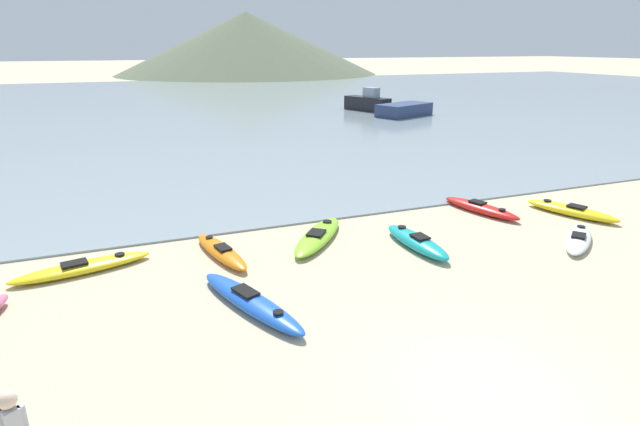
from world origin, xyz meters
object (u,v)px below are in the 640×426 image
kayak_on_sand_4 (417,242)px  moored_boat_1 (368,103)px  kayak_on_sand_8 (571,211)px  moored_boat_0 (404,110)px  kayak_on_sand_7 (250,301)px  kayak_on_sand_2 (221,251)px  kayak_on_sand_0 (82,267)px  kayak_on_sand_3 (578,239)px  kayak_on_sand_1 (318,236)px  kayak_on_sand_5 (481,208)px

kayak_on_sand_4 → moored_boat_1: (12.02, 27.04, 0.55)m
kayak_on_sand_8 → moored_boat_0: size_ratio=0.60×
kayak_on_sand_7 → kayak_on_sand_8: size_ratio=1.17×
kayak_on_sand_2 → moored_boat_0: bearing=50.0°
kayak_on_sand_0 → kayak_on_sand_7: 4.67m
kayak_on_sand_3 → moored_boat_0: (8.81, 24.48, 0.41)m
kayak_on_sand_8 → moored_boat_1: 27.14m
kayak_on_sand_0 → moored_boat_0: moored_boat_0 is taller
kayak_on_sand_3 → kayak_on_sand_8: size_ratio=0.83×
kayak_on_sand_0 → kayak_on_sand_1: kayak_on_sand_1 is taller
kayak_on_sand_7 → kayak_on_sand_0: bearing=136.5°
kayak_on_sand_3 → kayak_on_sand_7: (-9.42, -0.24, 0.03)m
kayak_on_sand_4 → kayak_on_sand_5: size_ratio=0.93×
kayak_on_sand_2 → kayak_on_sand_5: 8.68m
kayak_on_sand_0 → kayak_on_sand_1: size_ratio=1.11×
moored_boat_0 → moored_boat_1: 4.09m
kayak_on_sand_3 → moored_boat_0: moored_boat_0 is taller
kayak_on_sand_7 → kayak_on_sand_8: 11.38m
kayak_on_sand_4 → kayak_on_sand_8: 6.19m
kayak_on_sand_1 → kayak_on_sand_5: size_ratio=1.01×
kayak_on_sand_3 → kayak_on_sand_7: 9.42m
kayak_on_sand_1 → kayak_on_sand_2: (-2.76, -0.10, 0.00)m
kayak_on_sand_5 → moored_boat_1: size_ratio=0.66×
kayak_on_sand_0 → kayak_on_sand_2: (3.33, -0.27, 0.01)m
kayak_on_sand_3 → kayak_on_sand_8: kayak_on_sand_8 is taller
moored_boat_0 → kayak_on_sand_7: bearing=-126.4°
kayak_on_sand_8 → kayak_on_sand_4: bearing=-174.9°
kayak_on_sand_3 → kayak_on_sand_8: 2.58m
kayak_on_sand_0 → kayak_on_sand_7: kayak_on_sand_7 is taller
moored_boat_0 → kayak_on_sand_3: bearing=-109.8°
kayak_on_sand_3 → moored_boat_0: 26.02m
kayak_on_sand_2 → moored_boat_0: (18.29, 21.77, 0.39)m
kayak_on_sand_5 → kayak_on_sand_8: size_ratio=0.98×
kayak_on_sand_5 → moored_boat_1: 26.58m
kayak_on_sand_0 → kayak_on_sand_7: bearing=-43.5°
moored_boat_1 → kayak_on_sand_2: bearing=-123.6°
kayak_on_sand_0 → kayak_on_sand_3: (12.80, -2.98, -0.00)m
kayak_on_sand_4 → moored_boat_0: 26.65m
kayak_on_sand_7 → moored_boat_0: bearing=53.6°
kayak_on_sand_7 → moored_boat_0: 30.71m
kayak_on_sand_0 → kayak_on_sand_1: bearing=-1.6°
kayak_on_sand_1 → kayak_on_sand_3: size_ratio=1.19×
kayak_on_sand_1 → kayak_on_sand_7: size_ratio=0.85×
kayak_on_sand_2 → kayak_on_sand_1: bearing=2.2°
kayak_on_sand_7 → moored_boat_1: size_ratio=0.79×
kayak_on_sand_1 → kayak_on_sand_3: kayak_on_sand_1 is taller
kayak_on_sand_3 → kayak_on_sand_5: bearing=104.3°
kayak_on_sand_2 → kayak_on_sand_4: (5.07, -1.37, 0.04)m
kayak_on_sand_5 → kayak_on_sand_1: bearing=-176.4°
kayak_on_sand_0 → kayak_on_sand_2: size_ratio=1.14×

